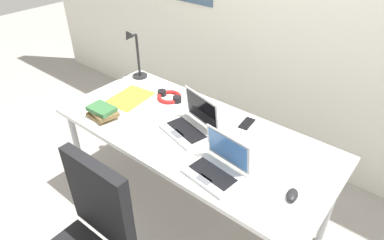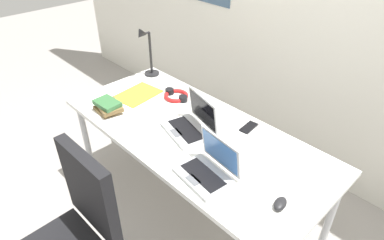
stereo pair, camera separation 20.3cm
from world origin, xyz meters
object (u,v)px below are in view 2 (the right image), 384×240
(laptop_mid_desk, at_px, (191,124))
(book_stack, at_px, (108,106))
(paper_folder_far_corner, at_px, (138,94))
(headphones, at_px, (176,95))
(cell_phone, at_px, (249,127))
(desk_lamp, at_px, (147,53))
(computer_mouse, at_px, (280,204))
(laptop_back_left, at_px, (208,168))

(laptop_mid_desk, distance_m, book_stack, 0.61)
(laptop_mid_desk, distance_m, paper_folder_far_corner, 0.60)
(headphones, bearing_deg, cell_phone, 7.16)
(desk_lamp, distance_m, computer_mouse, 1.59)
(laptop_back_left, xyz_separation_m, laptop_mid_desk, (-0.35, 0.21, 0.00))
(cell_phone, distance_m, headphones, 0.61)
(laptop_mid_desk, distance_m, computer_mouse, 0.74)
(laptop_mid_desk, height_order, book_stack, laptop_mid_desk)
(laptop_mid_desk, bearing_deg, cell_phone, 50.47)
(cell_phone, height_order, book_stack, book_stack)
(headphones, distance_m, book_stack, 0.49)
(computer_mouse, xyz_separation_m, cell_phone, (-0.50, 0.40, -0.01))
(desk_lamp, relative_size, laptop_mid_desk, 1.11)
(computer_mouse, bearing_deg, laptop_mid_desk, 158.43)
(laptop_mid_desk, relative_size, computer_mouse, 3.75)
(book_stack, distance_m, paper_folder_far_corner, 0.28)
(computer_mouse, relative_size, headphones, 0.45)
(laptop_back_left, bearing_deg, book_stack, -177.53)
(laptop_back_left, relative_size, computer_mouse, 3.26)
(headphones, bearing_deg, laptop_back_left, -29.96)
(desk_lamp, xyz_separation_m, laptop_mid_desk, (0.80, -0.28, -0.15))
(computer_mouse, bearing_deg, cell_phone, 128.89)
(laptop_mid_desk, bearing_deg, computer_mouse, -9.23)
(laptop_back_left, relative_size, book_stack, 1.45)
(book_stack, bearing_deg, cell_phone, 34.09)
(desk_lamp, distance_m, laptop_mid_desk, 0.86)
(desk_lamp, bearing_deg, cell_phone, 0.22)
(laptop_mid_desk, xyz_separation_m, paper_folder_far_corner, (-0.60, 0.03, -0.04))
(desk_lamp, xyz_separation_m, laptop_back_left, (1.15, -0.49, -0.15))
(laptop_back_left, bearing_deg, paper_folder_far_corner, 165.95)
(computer_mouse, bearing_deg, book_stack, 173.45)
(laptop_mid_desk, height_order, paper_folder_far_corner, laptop_mid_desk)
(laptop_back_left, height_order, cell_phone, laptop_back_left)
(laptop_back_left, relative_size, cell_phone, 2.30)
(laptop_back_left, distance_m, headphones, 0.84)
(paper_folder_far_corner, bearing_deg, desk_lamp, 127.92)
(computer_mouse, xyz_separation_m, book_stack, (-1.29, -0.13, 0.02))
(headphones, bearing_deg, computer_mouse, -16.39)
(laptop_mid_desk, relative_size, cell_phone, 2.65)
(desk_lamp, bearing_deg, laptop_back_left, -23.14)
(headphones, height_order, paper_folder_far_corner, headphones)
(computer_mouse, bearing_deg, desk_lamp, 153.07)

